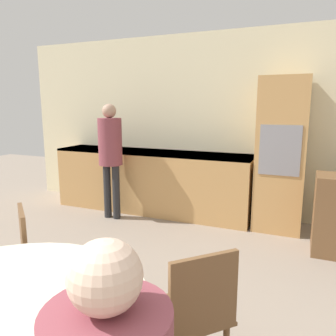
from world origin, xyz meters
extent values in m
cube|color=beige|center=(0.00, 4.83, 1.30)|extent=(6.94, 0.05, 2.60)
cube|color=tan|center=(-1.12, 4.48, 0.46)|extent=(2.99, 0.60, 0.92)
cube|color=black|center=(-1.12, 4.48, 0.90)|extent=(2.99, 0.60, 0.03)
cube|color=tan|center=(0.70, 4.49, 0.97)|extent=(0.59, 0.58, 1.93)
cube|color=gray|center=(0.70, 4.20, 1.06)|extent=(0.47, 0.01, 0.60)
cylinder|color=brown|center=(-0.98, 1.87, 0.22)|extent=(0.04, 0.04, 0.43)
cylinder|color=brown|center=(-0.73, 1.67, 0.22)|extent=(0.04, 0.04, 0.43)
cube|color=brown|center=(-0.84, 1.79, 0.66)|extent=(0.31, 0.27, 0.41)
cylinder|color=brown|center=(0.42, 1.95, 0.22)|extent=(0.04, 0.04, 0.43)
cube|color=brown|center=(0.43, 1.72, 0.44)|extent=(0.57, 0.57, 0.02)
cube|color=brown|center=(0.56, 1.59, 0.66)|extent=(0.28, 0.30, 0.41)
sphere|color=beige|center=(0.54, 0.78, 1.17)|extent=(0.19, 0.19, 0.19)
cylinder|color=#262628|center=(-1.58, 3.98, 0.39)|extent=(0.10, 0.10, 0.77)
cylinder|color=#262628|center=(-1.43, 3.98, 0.39)|extent=(0.10, 0.10, 0.77)
cylinder|color=brown|center=(-1.50, 3.98, 1.09)|extent=(0.33, 0.33, 0.64)
sphere|color=tan|center=(-1.50, 3.98, 1.51)|extent=(0.19, 0.19, 0.19)
camera|label=1|loc=(0.97, 0.16, 1.58)|focal=35.00mm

